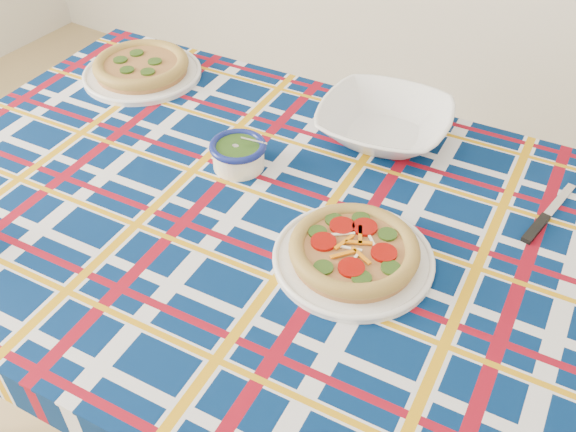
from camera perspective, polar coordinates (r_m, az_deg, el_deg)
The scene contains 7 objects.
dining_table at distance 1.26m, azimuth -0.99°, elevation -2.71°, with size 1.62×1.08×0.73m.
tablecloth at distance 1.24m, azimuth -1.00°, elevation -1.92°, with size 1.58×1.00×0.10m, color #041E4C, non-canonical shape.
main_focaccia_plate at distance 1.11m, azimuth 5.89°, elevation -3.01°, with size 0.29×0.29×0.06m, color #AA6F3C, non-canonical shape.
pesto_bowl at distance 1.31m, azimuth -4.45°, elevation 5.66°, with size 0.12×0.12×0.07m, color #1D3B10, non-canonical shape.
serving_bowl at distance 1.41m, azimuth 8.55°, elevation 8.18°, with size 0.28×0.28×0.07m, color white.
second_focaccia_plate at distance 1.67m, azimuth -12.91°, elevation 12.86°, with size 0.30×0.30×0.05m, color #AA6F3C, non-canonical shape.
table_knife at distance 1.34m, azimuth 22.88°, elevation 1.18°, with size 0.23×0.02×0.01m, color silver, non-canonical shape.
Camera 1 is at (0.78, -0.20, 1.53)m, focal length 40.00 mm.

